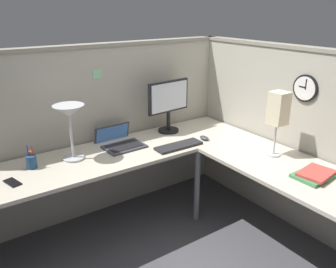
{
  "coord_description": "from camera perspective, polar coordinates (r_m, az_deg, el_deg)",
  "views": [
    {
      "loc": [
        -1.63,
        -1.96,
        1.88
      ],
      "look_at": [
        -0.11,
        0.23,
        0.89
      ],
      "focal_mm": 36.86,
      "sensor_mm": 36.0,
      "label": 1
    }
  ],
  "objects": [
    {
      "name": "ground_plane",
      "position": [
        3.16,
        4.2,
        -16.06
      ],
      "size": [
        6.8,
        6.8,
        0.0
      ],
      "primitive_type": "plane",
      "color": "#47474C"
    },
    {
      "name": "cubicle_wall_back",
      "position": [
        3.28,
        -10.04,
        0.78
      ],
      "size": [
        2.57,
        0.12,
        1.58
      ],
      "color": "#A8A393",
      "rests_on": "ground"
    },
    {
      "name": "cubicle_wall_right",
      "position": [
        3.21,
        19.86,
        -0.64
      ],
      "size": [
        0.12,
        2.37,
        1.58
      ],
      "color": "#A8A393",
      "rests_on": "ground"
    },
    {
      "name": "desk",
      "position": [
        2.72,
        2.76,
        -6.89
      ],
      "size": [
        2.35,
        2.15,
        0.73
      ],
      "color": "beige",
      "rests_on": "ground"
    },
    {
      "name": "monitor",
      "position": [
        3.28,
        0.1,
        5.28
      ],
      "size": [
        0.46,
        0.2,
        0.5
      ],
      "color": "black",
      "rests_on": "desk"
    },
    {
      "name": "laptop",
      "position": [
        3.07,
        -8.12,
        -1.25
      ],
      "size": [
        0.35,
        0.39,
        0.22
      ],
      "color": "#38383D",
      "rests_on": "desk"
    },
    {
      "name": "keyboard",
      "position": [
        2.99,
        1.78,
        -1.96
      ],
      "size": [
        0.43,
        0.14,
        0.02
      ],
      "primitive_type": "cube",
      "rotation": [
        0.0,
        0.0,
        -0.01
      ],
      "color": "#232326",
      "rests_on": "desk"
    },
    {
      "name": "computer_mouse",
      "position": [
        3.16,
        6.02,
        -0.65
      ],
      "size": [
        0.06,
        0.1,
        0.03
      ],
      "primitive_type": "ellipsoid",
      "color": "#38383D",
      "rests_on": "desk"
    },
    {
      "name": "desk_lamp_dome",
      "position": [
        2.74,
        -16.02,
        2.97
      ],
      "size": [
        0.24,
        0.24,
        0.44
      ],
      "color": "#B7BABF",
      "rests_on": "desk"
    },
    {
      "name": "pen_cup",
      "position": [
        2.79,
        -21.65,
        -4.27
      ],
      "size": [
        0.08,
        0.08,
        0.18
      ],
      "color": "navy",
      "rests_on": "desk"
    },
    {
      "name": "cell_phone",
      "position": [
        2.63,
        -24.33,
        -7.31
      ],
      "size": [
        0.1,
        0.16,
        0.01
      ],
      "primitive_type": "cube",
      "rotation": [
        0.0,
        0.0,
        0.26
      ],
      "color": "black",
      "rests_on": "desk"
    },
    {
      "name": "book_stack",
      "position": [
        2.68,
        23.08,
        -6.2
      ],
      "size": [
        0.3,
        0.23,
        0.04
      ],
      "color": "#3F7F4C",
      "rests_on": "desk"
    },
    {
      "name": "desk_lamp_paper",
      "position": [
        2.84,
        17.78,
        3.78
      ],
      "size": [
        0.13,
        0.13,
        0.53
      ],
      "color": "#B7BABF",
      "rests_on": "desk"
    },
    {
      "name": "wall_clock",
      "position": [
        2.98,
        21.81,
        7.04
      ],
      "size": [
        0.04,
        0.22,
        0.22
      ],
      "color": "black"
    },
    {
      "name": "pinned_note_leftmost",
      "position": [
        3.07,
        -11.62,
        9.73
      ],
      "size": [
        0.09,
        0.0,
        0.08
      ],
      "primitive_type": "cube",
      "color": "#8CCC99"
    }
  ]
}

